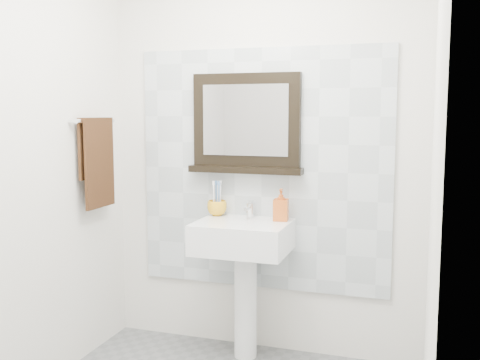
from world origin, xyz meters
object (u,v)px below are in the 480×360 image
Objects in this scene: toothbrush_cup at (217,208)px; hand_towel at (97,155)px; framed_mirror at (246,126)px; soap_dispenser at (281,205)px; pedestal_sink at (243,252)px.

hand_towel is at bearing -156.05° from toothbrush_cup.
framed_mirror reaches higher than hand_towel.
framed_mirror is (-0.25, 0.09, 0.47)m from soap_dispenser.
hand_towel is (-0.67, -0.30, 0.34)m from toothbrush_cup.
pedestal_sink is at bearing -161.05° from soap_dispenser.
pedestal_sink is 0.35m from toothbrush_cup.
toothbrush_cup is at bearing -163.76° from framed_mirror.
hand_towel is (-0.85, -0.35, -0.18)m from framed_mirror.
soap_dispenser is 0.54m from framed_mirror.
soap_dispenser is 1.16m from hand_towel.
pedestal_sink is 1.07m from hand_towel.
soap_dispenser is (0.21, 0.10, 0.28)m from pedestal_sink.
toothbrush_cup is 0.17× the size of framed_mirror.
pedestal_sink reaches higher than toothbrush_cup.
toothbrush_cup is 0.22× the size of hand_towel.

